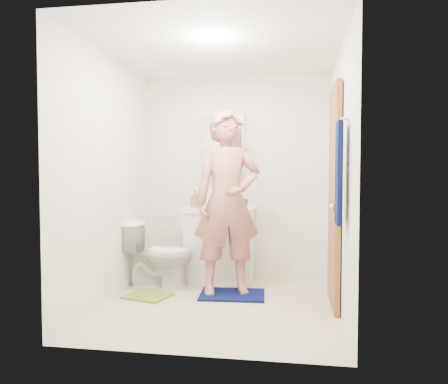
% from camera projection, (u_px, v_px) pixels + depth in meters
% --- Properties ---
extents(floor, '(2.20, 2.40, 0.02)m').
position_uv_depth(floor, '(220.00, 305.00, 4.17)').
color(floor, beige).
rests_on(floor, ground).
extents(ceiling, '(2.20, 2.40, 0.02)m').
position_uv_depth(ceiling, '(220.00, 48.00, 4.06)').
color(ceiling, white).
rests_on(ceiling, ground).
extents(wall_back, '(2.20, 0.02, 2.40)m').
position_uv_depth(wall_back, '(237.00, 177.00, 5.31)').
color(wall_back, white).
rests_on(wall_back, ground).
extents(wall_front, '(2.20, 0.02, 2.40)m').
position_uv_depth(wall_front, '(190.00, 181.00, 2.92)').
color(wall_front, white).
rests_on(wall_front, ground).
extents(wall_left, '(0.02, 2.40, 2.40)m').
position_uv_depth(wall_left, '(109.00, 178.00, 4.29)').
color(wall_left, white).
rests_on(wall_left, ground).
extents(wall_right, '(0.02, 2.40, 2.40)m').
position_uv_depth(wall_right, '(341.00, 179.00, 3.94)').
color(wall_right, white).
rests_on(wall_right, ground).
extents(vanity_cabinet, '(0.75, 0.55, 0.80)m').
position_uv_depth(vanity_cabinet, '(220.00, 246.00, 5.08)').
color(vanity_cabinet, white).
rests_on(vanity_cabinet, floor).
extents(countertop, '(0.79, 0.59, 0.05)m').
position_uv_depth(countertop, '(220.00, 209.00, 5.06)').
color(countertop, white).
rests_on(countertop, vanity_cabinet).
extents(sink_basin, '(0.40, 0.40, 0.03)m').
position_uv_depth(sink_basin, '(220.00, 208.00, 5.05)').
color(sink_basin, white).
rests_on(sink_basin, countertop).
extents(faucet, '(0.03, 0.03, 0.12)m').
position_uv_depth(faucet, '(223.00, 201.00, 5.23)').
color(faucet, silver).
rests_on(faucet, countertop).
extents(medicine_cabinet, '(0.50, 0.12, 0.70)m').
position_uv_depth(medicine_cabinet, '(223.00, 144.00, 5.24)').
color(medicine_cabinet, white).
rests_on(medicine_cabinet, wall_back).
extents(mirror_panel, '(0.46, 0.01, 0.66)m').
position_uv_depth(mirror_panel, '(223.00, 143.00, 5.18)').
color(mirror_panel, white).
rests_on(mirror_panel, wall_back).
extents(door, '(0.05, 0.80, 2.05)m').
position_uv_depth(door, '(334.00, 197.00, 4.10)').
color(door, '#A2652C').
rests_on(door, ground).
extents(door_knob, '(0.07, 0.07, 0.07)m').
position_uv_depth(door_knob, '(333.00, 208.00, 3.79)').
color(door_knob, gold).
rests_on(door_knob, door).
extents(towel, '(0.03, 0.24, 0.80)m').
position_uv_depth(towel, '(338.00, 173.00, 3.39)').
color(towel, '#071049').
rests_on(towel, wall_right).
extents(towel_hook, '(0.06, 0.02, 0.02)m').
position_uv_depth(towel_hook, '(344.00, 119.00, 3.36)').
color(towel_hook, silver).
rests_on(towel_hook, wall_right).
extents(toilet, '(0.74, 0.46, 0.73)m').
position_uv_depth(toilet, '(159.00, 254.00, 4.76)').
color(toilet, white).
rests_on(toilet, floor).
extents(bath_mat, '(0.68, 0.51, 0.02)m').
position_uv_depth(bath_mat, '(232.00, 295.00, 4.44)').
color(bath_mat, '#071049').
rests_on(bath_mat, floor).
extents(green_rug, '(0.50, 0.46, 0.02)m').
position_uv_depth(green_rug, '(148.00, 296.00, 4.40)').
color(green_rug, olive).
rests_on(green_rug, floor).
extents(soap_dispenser, '(0.12, 0.12, 0.20)m').
position_uv_depth(soap_dispenser, '(195.00, 199.00, 5.05)').
color(soap_dispenser, '#AB614F').
rests_on(soap_dispenser, countertop).
extents(toothbrush_cup, '(0.15, 0.15, 0.09)m').
position_uv_depth(toothbrush_cup, '(243.00, 203.00, 5.14)').
color(toothbrush_cup, '#5E3C85').
rests_on(toothbrush_cup, countertop).
extents(man, '(0.79, 0.65, 1.87)m').
position_uv_depth(man, '(227.00, 202.00, 4.44)').
color(man, '#BA6D69').
rests_on(man, bath_mat).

